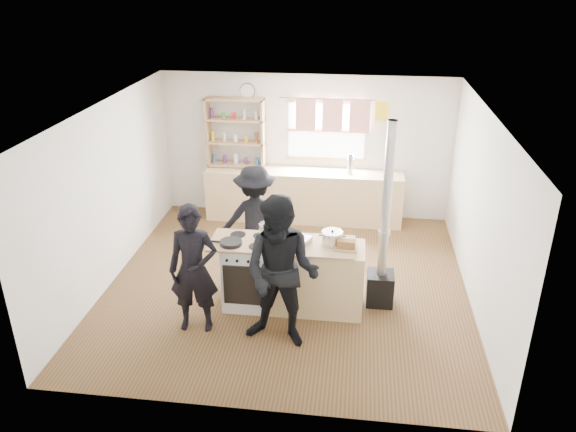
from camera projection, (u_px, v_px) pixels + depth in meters
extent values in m
cube|color=brown|center=(288.00, 284.00, 7.99)|extent=(5.00, 5.00, 0.01)
cube|color=tan|center=(304.00, 196.00, 9.81)|extent=(3.40, 0.55, 0.90)
cube|color=tan|center=(237.00, 164.00, 9.85)|extent=(1.00, 0.28, 0.03)
cube|color=tan|center=(236.00, 142.00, 9.69)|extent=(1.00, 0.28, 0.03)
cube|color=tan|center=(235.00, 120.00, 9.52)|extent=(1.00, 0.28, 0.03)
cube|color=tan|center=(234.00, 99.00, 9.38)|extent=(1.00, 0.28, 0.03)
cube|color=tan|center=(208.00, 132.00, 9.68)|extent=(0.04, 0.28, 1.20)
cube|color=tan|center=(263.00, 134.00, 9.57)|extent=(0.04, 0.28, 1.20)
cylinder|color=silver|center=(350.00, 164.00, 9.47)|extent=(0.10, 0.10, 0.32)
cube|color=white|center=(248.00, 273.00, 7.36)|extent=(0.60, 0.60, 0.90)
cube|color=#D7BA81|center=(317.00, 278.00, 7.25)|extent=(1.20, 0.60, 0.90)
cube|color=tan|center=(282.00, 244.00, 7.11)|extent=(1.84, 0.64, 0.03)
cylinder|color=black|center=(231.00, 243.00, 7.05)|extent=(0.29, 0.29, 0.05)
cylinder|color=#396021|center=(231.00, 242.00, 7.04)|extent=(0.25, 0.25, 0.02)
cube|color=silver|center=(297.00, 239.00, 7.12)|extent=(0.40, 0.34, 0.07)
cube|color=brown|center=(297.00, 238.00, 7.11)|extent=(0.34, 0.29, 0.02)
cylinder|color=silver|center=(268.00, 230.00, 7.24)|extent=(0.24, 0.24, 0.16)
cylinder|color=silver|center=(268.00, 224.00, 7.21)|extent=(0.25, 0.25, 0.01)
sphere|color=black|center=(268.00, 223.00, 7.20)|extent=(0.03, 0.03, 0.03)
cylinder|color=silver|center=(332.00, 238.00, 7.03)|extent=(0.26, 0.26, 0.17)
cylinder|color=silver|center=(332.00, 232.00, 6.99)|extent=(0.27, 0.27, 0.01)
sphere|color=black|center=(332.00, 231.00, 6.99)|extent=(0.03, 0.03, 0.03)
cube|color=tan|center=(346.00, 248.00, 6.94)|extent=(0.29, 0.22, 0.02)
cube|color=olive|center=(346.00, 244.00, 6.92)|extent=(0.23, 0.12, 0.10)
cube|color=black|center=(380.00, 288.00, 7.45)|extent=(0.35, 0.35, 0.44)
cylinder|color=#ADADB2|center=(387.00, 202.00, 6.94)|extent=(0.12, 0.12, 2.06)
imported|color=black|center=(194.00, 269.00, 6.71)|extent=(0.63, 0.44, 1.64)
imported|color=black|center=(281.00, 273.00, 6.39)|extent=(1.02, 0.86, 1.87)
imported|color=black|center=(255.00, 219.00, 8.08)|extent=(1.14, 0.82, 1.60)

